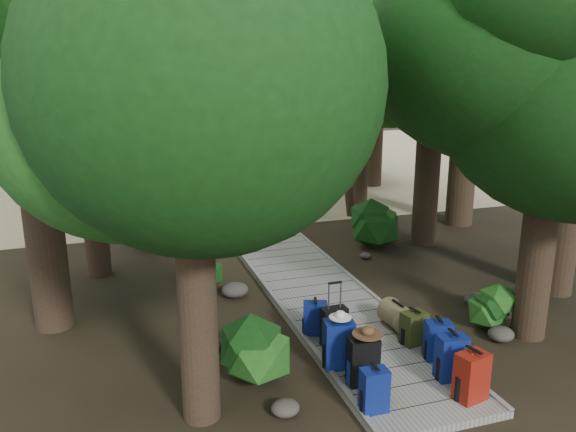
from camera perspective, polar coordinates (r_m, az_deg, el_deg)
name	(u,v)px	position (r m, az deg, el deg)	size (l,w,h in m)	color
ground	(313,291)	(11.93, 2.56, -7.58)	(120.00, 120.00, 0.00)	black
sand_beach	(195,166)	(26.99, -9.45, 4.99)	(40.00, 22.00, 0.02)	#C3B384
boardwalk	(298,272)	(12.78, 0.99, -5.71)	(2.00, 12.00, 0.12)	gray
backpack_left_a	(374,388)	(7.84, 8.76, -16.89)	(0.36, 0.25, 0.67)	navy
backpack_left_b	(363,358)	(8.38, 7.62, -14.12)	(0.43, 0.30, 0.79)	black
backpack_left_c	(339,341)	(8.74, 5.18, -12.58)	(0.45, 0.32, 0.83)	navy
backpack_left_d	(315,316)	(9.77, 2.78, -10.15)	(0.40, 0.29, 0.62)	navy
backpack_right_a	(472,374)	(8.35, 18.16, -15.00)	(0.43, 0.30, 0.76)	#982105
backpack_right_b	(451,355)	(8.75, 16.27, -13.41)	(0.42, 0.29, 0.75)	navy
backpack_right_c	(438,338)	(9.27, 14.99, -11.91)	(0.40, 0.28, 0.68)	navy
backpack_right_d	(414,326)	(9.65, 12.67, -10.88)	(0.40, 0.29, 0.61)	#313816
duffel_right_khaki	(397,316)	(10.16, 11.05, -9.93)	(0.44, 0.66, 0.44)	brown
suitcase_on_boardwalk	(334,326)	(9.41, 4.69, -11.10)	(0.42, 0.23, 0.65)	black
lone_suitcase_on_sand	(242,195)	(19.04, -4.68, 2.09)	(0.43, 0.24, 0.67)	black
hat_brown	(368,330)	(8.14, 8.09, -11.41)	(0.43, 0.43, 0.13)	#51351E
hat_white	(340,314)	(8.49, 5.34, -9.88)	(0.34, 0.34, 0.11)	silver
kayak	(137,193)	(20.80, -15.09, 2.23)	(0.72, 3.28, 0.33)	#B2100F
sun_lounger	(316,181)	(21.63, 2.90, 3.53)	(0.57, 1.76, 0.57)	silver
tree_right_a	(555,102)	(9.94, 25.49, 10.44)	(4.84, 4.84, 8.06)	black
tree_right_c	(434,66)	(14.75, 14.64, 14.57)	(5.31, 5.31, 9.19)	black
tree_right_d	(474,26)	(17.07, 18.37, 17.85)	(6.17, 6.17, 11.31)	black
tree_right_e	(363,78)	(18.99, 7.58, 13.74)	(4.69, 4.69, 8.44)	black
tree_right_f	(377,55)	(22.13, 9.06, 15.82)	(5.58, 5.58, 9.97)	black
tree_left_a	(190,150)	(6.80, -9.89, 6.61)	(4.33, 4.33, 7.21)	black
tree_left_b	(24,53)	(10.27, -25.26, 14.73)	(5.30, 5.30, 9.54)	black
tree_left_c	(84,104)	(12.78, -19.98, 10.64)	(4.37, 4.37, 7.61)	black
tree_back_a	(156,61)	(25.19, -13.23, 15.10)	(5.56, 5.56, 9.63)	black
tree_back_b	(228,44)	(27.37, -6.09, 16.99)	(6.27, 6.27, 11.19)	black
tree_back_c	(298,66)	(26.95, 1.00, 14.97)	(5.11, 5.11, 9.19)	black
tree_back_d	(56,77)	(24.40, -22.48, 12.90)	(5.01, 5.01, 8.34)	black
palm_right_a	(355,109)	(17.53, 6.78, 10.72)	(3.89, 3.89, 6.63)	#154513
palm_right_b	(334,83)	(23.77, 4.66, 13.28)	(4.05, 4.05, 7.82)	#154513
palm_right_c	(266,96)	(23.89, -2.25, 12.08)	(4.26, 4.26, 6.78)	#154513
palm_left_a	(69,118)	(16.84, -21.40, 9.25)	(4.02, 4.02, 6.39)	#154513
rock_left_a	(285,408)	(8.00, -0.27, -18.92)	(0.39, 0.35, 0.22)	#4C473F
rock_left_b	(213,344)	(9.66, -7.67, -12.76)	(0.35, 0.31, 0.19)	#4C473F
rock_left_c	(235,290)	(11.61, -5.41, -7.48)	(0.55, 0.49, 0.30)	#4C473F
rock_left_d	(201,253)	(14.16, -8.79, -3.74)	(0.27, 0.25, 0.15)	#4C473F
rock_right_a	(501,334)	(10.49, 20.83, -11.15)	(0.46, 0.41, 0.25)	#4C473F
rock_right_b	(475,299)	(11.80, 18.50, -7.99)	(0.45, 0.41, 0.25)	#4C473F
rock_right_c	(365,256)	(13.94, 7.86, -4.01)	(0.28, 0.25, 0.15)	#4C473F
shrub_left_a	(258,356)	(8.40, -3.05, -14.05)	(1.11, 1.11, 0.99)	#195118
shrub_left_b	(205,270)	(11.97, -8.42, -5.44)	(0.96, 0.96, 0.87)	#195118
shrub_left_c	(155,227)	(14.98, -13.32, -1.07)	(1.20, 1.20, 1.08)	#195118
shrub_right_a	(493,306)	(10.84, 20.15, -8.56)	(0.92, 0.92, 0.82)	#195118
shrub_right_b	(372,221)	(14.79, 8.56, -0.54)	(1.48, 1.48, 1.33)	#195118
shrub_right_c	(308,203)	(17.61, 2.00, 1.34)	(0.96, 0.96, 0.87)	#195118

